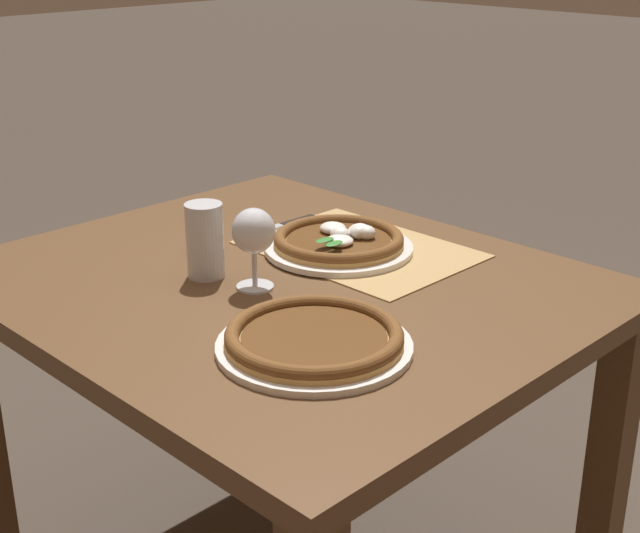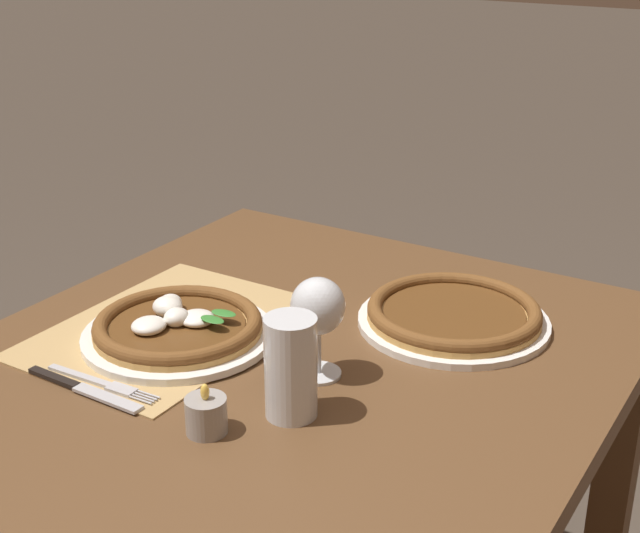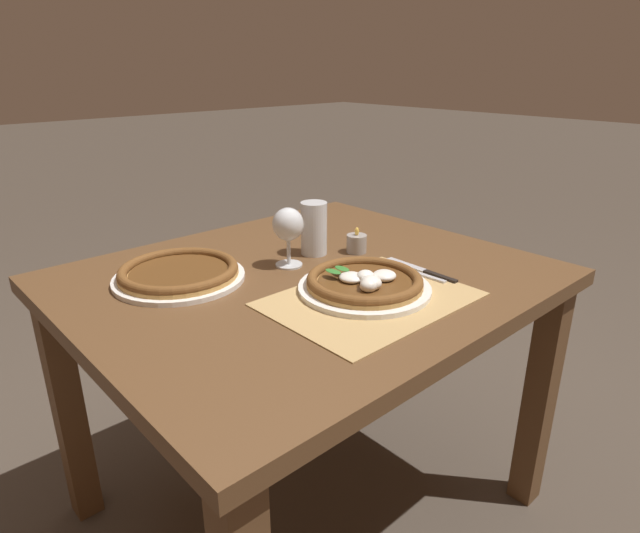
# 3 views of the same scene
# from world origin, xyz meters

# --- Properties ---
(dining_table) EXTENTS (1.12, 0.96, 0.74)m
(dining_table) POSITION_xyz_m (0.00, 0.00, 0.63)
(dining_table) COLOR brown
(dining_table) RESTS_ON ground
(paper_placemat) EXTENTS (0.45, 0.33, 0.00)m
(paper_placemat) POSITION_xyz_m (-0.00, -0.22, 0.74)
(paper_placemat) COLOR tan
(paper_placemat) RESTS_ON dining_table
(pizza_near) EXTENTS (0.31, 0.31, 0.05)m
(pizza_near) POSITION_xyz_m (0.02, -0.18, 0.76)
(pizza_near) COLOR white
(pizza_near) RESTS_ON paper_placemat
(pizza_far) EXTENTS (0.32, 0.32, 0.04)m
(pizza_far) POSITION_xyz_m (-0.26, 0.17, 0.76)
(pizza_far) COLOR white
(pizza_far) RESTS_ON dining_table
(wine_glass) EXTENTS (0.08, 0.08, 0.16)m
(wine_glass) POSITION_xyz_m (-0.00, 0.07, 0.85)
(wine_glass) COLOR silver
(wine_glass) RESTS_ON dining_table
(pint_glass) EXTENTS (0.07, 0.07, 0.15)m
(pint_glass) POSITION_xyz_m (0.11, 0.10, 0.81)
(pint_glass) COLOR silver
(pint_glass) RESTS_ON dining_table
(fork) EXTENTS (0.02, 0.20, 0.00)m
(fork) POSITION_xyz_m (0.19, -0.17, 0.75)
(fork) COLOR #B7B7BC
(fork) RESTS_ON paper_placemat
(knife) EXTENTS (0.02, 0.22, 0.01)m
(knife) POSITION_xyz_m (0.22, -0.19, 0.75)
(knife) COLOR black
(knife) RESTS_ON paper_placemat
(votive_candle) EXTENTS (0.06, 0.06, 0.07)m
(votive_candle) POSITION_xyz_m (0.21, 0.03, 0.76)
(votive_candle) COLOR gray
(votive_candle) RESTS_ON dining_table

